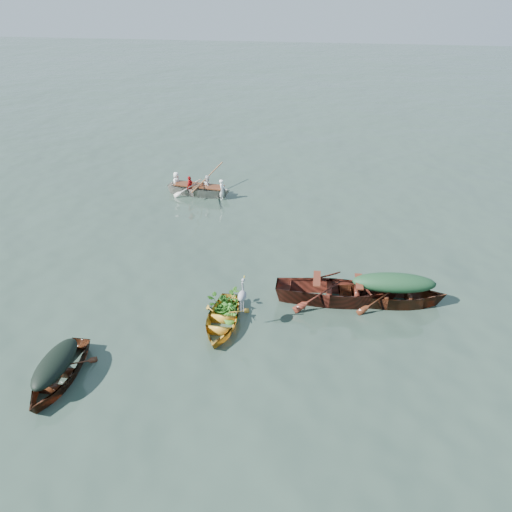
% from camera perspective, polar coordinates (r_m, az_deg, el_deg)
% --- Properties ---
extents(ground, '(140.00, 140.00, 0.00)m').
position_cam_1_polar(ground, '(13.80, 1.59, -6.72)').
color(ground, '#2E4136').
rests_on(ground, ground).
extents(yellow_dinghy, '(1.31, 2.91, 0.76)m').
position_cam_1_polar(yellow_dinghy, '(13.41, -3.91, -7.97)').
color(yellow_dinghy, gold).
rests_on(yellow_dinghy, ground).
extents(dark_covered_boat, '(1.27, 3.20, 0.76)m').
position_cam_1_polar(dark_covered_boat, '(12.62, -21.55, -13.11)').
color(dark_covered_boat, '#4B2911').
rests_on(dark_covered_boat, ground).
extents(green_tarp_boat, '(4.29, 1.71, 0.96)m').
position_cam_1_polar(green_tarp_boat, '(14.73, 15.15, -5.30)').
color(green_tarp_boat, '#4E1F12').
rests_on(green_tarp_boat, ground).
extents(open_wooden_boat, '(4.88, 1.72, 1.15)m').
position_cam_1_polar(open_wooden_boat, '(14.50, 9.12, -5.15)').
color(open_wooden_boat, maroon).
rests_on(open_wooden_boat, ground).
extents(rowed_boat, '(3.99, 1.60, 0.90)m').
position_cam_1_polar(rowed_boat, '(21.65, -6.47, 6.93)').
color(rowed_boat, beige).
rests_on(rowed_boat, ground).
extents(dark_tarp_cover, '(0.70, 1.76, 0.40)m').
position_cam_1_polar(dark_tarp_cover, '(12.26, -22.04, -11.08)').
color(dark_tarp_cover, black).
rests_on(dark_tarp_cover, dark_covered_boat).
extents(green_tarp_cover, '(2.36, 0.94, 0.52)m').
position_cam_1_polar(green_tarp_cover, '(14.34, 15.53, -2.84)').
color(green_tarp_cover, '#193D26').
rests_on(green_tarp_cover, green_tarp_boat).
extents(thwart_benches, '(2.45, 1.01, 0.04)m').
position_cam_1_polar(thwart_benches, '(14.18, 9.30, -3.16)').
color(thwart_benches, '#4F1F12').
rests_on(thwart_benches, open_wooden_boat).
extents(heron, '(0.29, 0.41, 0.92)m').
position_cam_1_polar(heron, '(12.87, -1.59, -5.09)').
color(heron, '#999BA2').
rests_on(heron, yellow_dinghy).
extents(dinghy_weeds, '(0.72, 0.91, 0.60)m').
position_cam_1_polar(dinghy_weeds, '(13.45, -3.40, -4.28)').
color(dinghy_weeds, '#266319').
rests_on(dinghy_weeds, yellow_dinghy).
extents(rowers, '(2.82, 1.35, 0.76)m').
position_cam_1_polar(rowers, '(21.36, -6.59, 9.00)').
color(rowers, white).
rests_on(rowers, rowed_boat).
extents(oars, '(0.89, 2.65, 0.06)m').
position_cam_1_polar(oars, '(21.48, -6.54, 8.12)').
color(oars, '#A76A3F').
rests_on(oars, rowed_boat).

